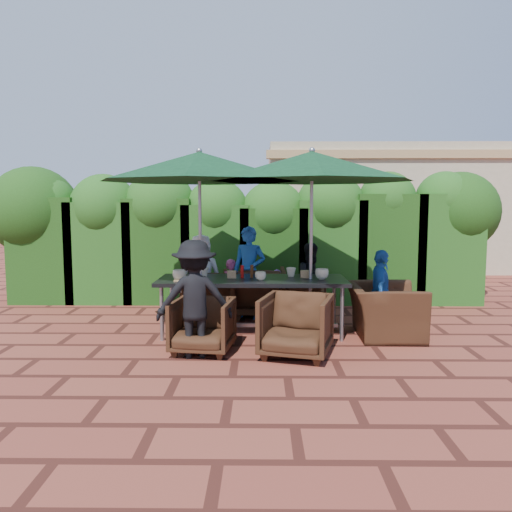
{
  "coord_description": "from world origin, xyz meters",
  "views": [
    {
      "loc": [
        0.29,
        -6.54,
        1.75
      ],
      "look_at": [
        0.21,
        0.4,
        1.01
      ],
      "focal_mm": 35.0,
      "sensor_mm": 36.0,
      "label": 1
    }
  ],
  "objects_px": {
    "chair_near_right": "(296,323)",
    "umbrella_right": "(312,167)",
    "chair_far_right": "(301,294)",
    "chair_near_left": "(203,323)",
    "dining_table": "(252,284)",
    "chair_far_mid": "(259,289)",
    "chair_end_right": "(385,302)",
    "umbrella_left": "(199,167)",
    "chair_far_left": "(206,291)"
  },
  "relations": [
    {
      "from": "chair_near_right",
      "to": "umbrella_right",
      "type": "bearing_deg",
      "value": 90.76
    },
    {
      "from": "chair_far_right",
      "to": "chair_near_left",
      "type": "height_order",
      "value": "chair_far_right"
    },
    {
      "from": "dining_table",
      "to": "chair_far_mid",
      "type": "xyz_separation_m",
      "value": [
        0.08,
        1.07,
        -0.26
      ]
    },
    {
      "from": "chair_near_left",
      "to": "chair_far_right",
      "type": "bearing_deg",
      "value": 62.48
    },
    {
      "from": "chair_near_right",
      "to": "chair_end_right",
      "type": "bearing_deg",
      "value": 51.69
    },
    {
      "from": "umbrella_left",
      "to": "umbrella_right",
      "type": "relative_size",
      "value": 0.99
    },
    {
      "from": "chair_far_right",
      "to": "chair_near_left",
      "type": "relative_size",
      "value": 1.03
    },
    {
      "from": "chair_far_mid",
      "to": "chair_far_left",
      "type": "bearing_deg",
      "value": 3.38
    },
    {
      "from": "dining_table",
      "to": "chair_far_mid",
      "type": "distance_m",
      "value": 1.1
    },
    {
      "from": "chair_near_left",
      "to": "chair_end_right",
      "type": "xyz_separation_m",
      "value": [
        2.31,
        0.75,
        0.1
      ]
    },
    {
      "from": "chair_end_right",
      "to": "dining_table",
      "type": "bearing_deg",
      "value": 88.66
    },
    {
      "from": "chair_far_mid",
      "to": "umbrella_left",
      "type": "bearing_deg",
      "value": 53.59
    },
    {
      "from": "chair_near_left",
      "to": "chair_far_left",
      "type": "bearing_deg",
      "value": 103.13
    },
    {
      "from": "umbrella_left",
      "to": "chair_far_left",
      "type": "distance_m",
      "value": 2.08
    },
    {
      "from": "umbrella_right",
      "to": "chair_far_mid",
      "type": "bearing_deg",
      "value": 122.04
    },
    {
      "from": "dining_table",
      "to": "umbrella_right",
      "type": "relative_size",
      "value": 0.94
    },
    {
      "from": "chair_far_mid",
      "to": "chair_far_right",
      "type": "relative_size",
      "value": 1.16
    },
    {
      "from": "umbrella_left",
      "to": "chair_near_right",
      "type": "xyz_separation_m",
      "value": [
        1.21,
        -0.99,
        -1.82
      ]
    },
    {
      "from": "chair_far_left",
      "to": "chair_far_right",
      "type": "xyz_separation_m",
      "value": [
        1.47,
        -0.02,
        -0.04
      ]
    },
    {
      "from": "umbrella_right",
      "to": "chair_near_right",
      "type": "relative_size",
      "value": 3.38
    },
    {
      "from": "umbrella_left",
      "to": "chair_near_right",
      "type": "distance_m",
      "value": 2.4
    },
    {
      "from": "umbrella_right",
      "to": "chair_near_right",
      "type": "xyz_separation_m",
      "value": [
        -0.25,
        -0.95,
        -1.82
      ]
    },
    {
      "from": "chair_far_left",
      "to": "chair_near_right",
      "type": "bearing_deg",
      "value": 110.48
    },
    {
      "from": "chair_far_mid",
      "to": "chair_near_right",
      "type": "distance_m",
      "value": 2.09
    },
    {
      "from": "chair_far_left",
      "to": "umbrella_right",
      "type": "bearing_deg",
      "value": 133.51
    },
    {
      "from": "dining_table",
      "to": "chair_far_left",
      "type": "distance_m",
      "value": 1.28
    },
    {
      "from": "chair_far_mid",
      "to": "chair_near_right",
      "type": "xyz_separation_m",
      "value": [
        0.44,
        -2.05,
        -0.02
      ]
    },
    {
      "from": "umbrella_right",
      "to": "chair_far_mid",
      "type": "relative_size",
      "value": 3.18
    },
    {
      "from": "chair_far_mid",
      "to": "chair_far_right",
      "type": "distance_m",
      "value": 0.66
    },
    {
      "from": "umbrella_left",
      "to": "chair_near_left",
      "type": "height_order",
      "value": "umbrella_left"
    },
    {
      "from": "chair_end_right",
      "to": "chair_far_mid",
      "type": "bearing_deg",
      "value": 56.69
    },
    {
      "from": "chair_far_left",
      "to": "dining_table",
      "type": "bearing_deg",
      "value": 114.28
    },
    {
      "from": "umbrella_left",
      "to": "chair_far_left",
      "type": "xyz_separation_m",
      "value": [
        -0.05,
        1.01,
        -1.82
      ]
    },
    {
      "from": "chair_far_right",
      "to": "chair_near_left",
      "type": "xyz_separation_m",
      "value": [
        -1.3,
        -1.83,
        -0.01
      ]
    },
    {
      "from": "dining_table",
      "to": "chair_far_mid",
      "type": "bearing_deg",
      "value": 85.61
    },
    {
      "from": "chair_far_mid",
      "to": "chair_near_left",
      "type": "relative_size",
      "value": 1.19
    },
    {
      "from": "chair_far_left",
      "to": "chair_end_right",
      "type": "bearing_deg",
      "value": 144.23
    },
    {
      "from": "chair_far_left",
      "to": "chair_near_right",
      "type": "relative_size",
      "value": 1.01
    },
    {
      "from": "umbrella_left",
      "to": "chair_far_mid",
      "type": "xyz_separation_m",
      "value": [
        0.77,
        1.06,
        -1.8
      ]
    },
    {
      "from": "umbrella_left",
      "to": "chair_near_left",
      "type": "relative_size",
      "value": 3.75
    },
    {
      "from": "chair_far_mid",
      "to": "chair_end_right",
      "type": "distance_m",
      "value": 2.02
    },
    {
      "from": "umbrella_right",
      "to": "chair_end_right",
      "type": "height_order",
      "value": "umbrella_right"
    },
    {
      "from": "dining_table",
      "to": "chair_end_right",
      "type": "relative_size",
      "value": 2.39
    },
    {
      "from": "umbrella_left",
      "to": "chair_near_right",
      "type": "relative_size",
      "value": 3.36
    },
    {
      "from": "chair_far_left",
      "to": "chair_end_right",
      "type": "xyz_separation_m",
      "value": [
        2.48,
        -1.1,
        0.06
      ]
    },
    {
      "from": "dining_table",
      "to": "chair_near_left",
      "type": "height_order",
      "value": "dining_table"
    },
    {
      "from": "chair_near_right",
      "to": "chair_near_left",
      "type": "bearing_deg",
      "value": -171.56
    },
    {
      "from": "dining_table",
      "to": "chair_far_right",
      "type": "distance_m",
      "value": 1.27
    },
    {
      "from": "dining_table",
      "to": "chair_near_right",
      "type": "height_order",
      "value": "chair_near_right"
    },
    {
      "from": "dining_table",
      "to": "chair_near_right",
      "type": "xyz_separation_m",
      "value": [
        0.52,
        -0.98,
        -0.29
      ]
    }
  ]
}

